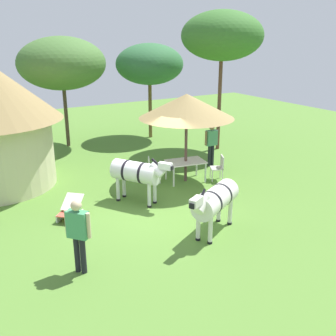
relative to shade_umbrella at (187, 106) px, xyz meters
name	(u,v)px	position (x,y,z in m)	size (l,w,h in m)	color
ground_plane	(157,208)	(-2.03, -1.52, -2.68)	(36.00, 36.00, 0.00)	#538031
shade_umbrella	(187,106)	(0.00, 0.00, 0.00)	(3.24, 3.24, 3.09)	brown
patio_dining_table	(186,163)	(0.00, 0.00, -2.03)	(1.45, 1.10, 0.74)	silver
patio_chair_near_hut	(152,168)	(-1.08, 0.51, -2.16)	(0.57, 0.58, 0.90)	silver
patio_chair_near_lawn	(219,166)	(1.07, -0.54, -2.16)	(0.57, 0.58, 0.90)	silver
guest_beside_umbrella	(211,141)	(1.79, 0.91, -1.66)	(0.60, 0.23, 1.69)	black
standing_watcher	(78,230)	(-5.10, -3.59, -1.65)	(0.46, 0.49, 1.72)	black
striped_lounge_chair	(70,211)	(-4.47, -0.90, -2.42)	(0.93, 0.95, 0.62)	#C3553F
zebra_nearest_camera	(215,200)	(-1.50, -3.63, -1.76)	(2.10, 1.33, 1.46)	silver
zebra_by_umbrella	(137,173)	(-2.31, -0.82, -1.71)	(1.39, 1.88, 1.51)	silver
acacia_tree_right_background	(150,64)	(1.93, 6.18, 0.91)	(3.25, 3.25, 4.57)	brown
acacia_tree_behind_hut	(62,63)	(-2.16, 6.72, 1.06)	(3.85, 3.85, 4.90)	#46392A
acacia_tree_left_background	(222,36)	(3.54, 2.73, 2.21)	(3.45, 3.45, 5.94)	brown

